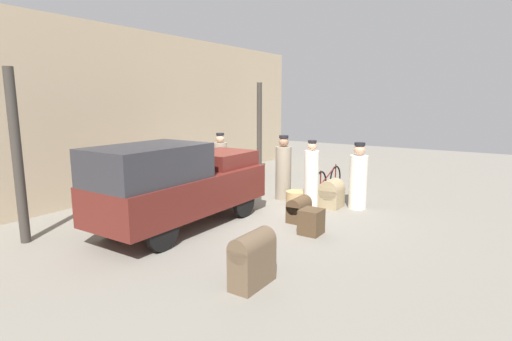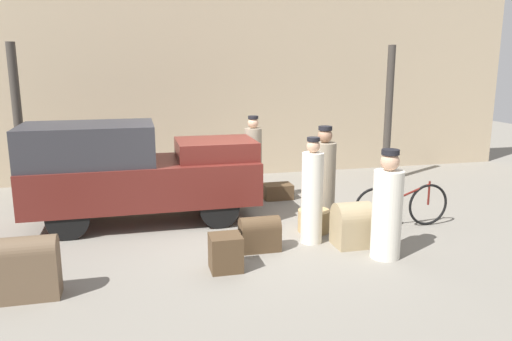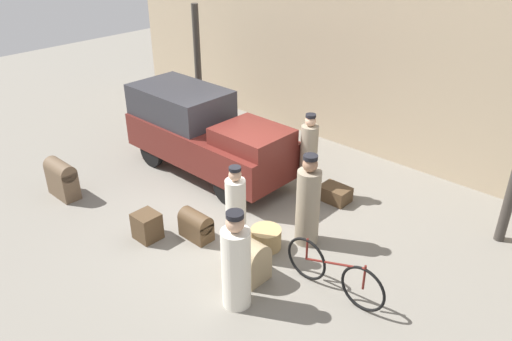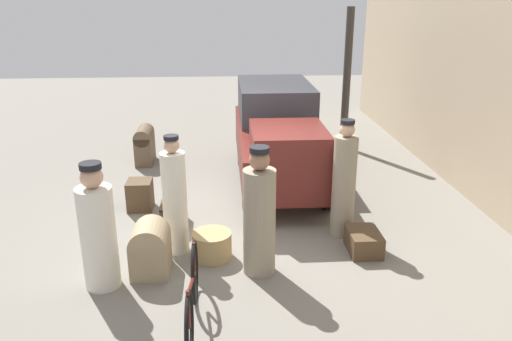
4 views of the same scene
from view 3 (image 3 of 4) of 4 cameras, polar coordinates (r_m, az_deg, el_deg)
ground_plane at (r=9.67m, az=-1.68°, el=-5.01°), size 30.00×30.00×0.00m
station_building_facade at (r=11.77m, az=12.48°, el=12.48°), size 16.00×0.15×4.50m
canopy_pillar_left at (r=13.31m, az=-6.66°, el=11.70°), size 0.18×0.18×3.17m
truck at (r=10.88m, az=-5.99°, el=4.47°), size 3.96×1.51×1.77m
bicycle at (r=7.75m, az=8.85°, el=-11.47°), size 1.76×0.04×0.79m
wicker_basket at (r=8.70m, az=1.14°, el=-7.73°), size 0.54×0.54×0.37m
porter_standing_middle at (r=8.57m, az=5.96°, el=-3.82°), size 0.41×0.41×1.69m
conductor_in_dark_uniform at (r=9.98m, az=6.02°, el=1.35°), size 0.34×0.34×1.76m
porter_lifting_near_truck at (r=7.27m, az=-2.30°, el=-10.68°), size 0.43×0.43×1.60m
porter_with_bicycle at (r=8.20m, az=-2.31°, el=-5.21°), size 0.34×0.34×1.68m
trunk_umber_medium at (r=10.80m, az=-21.31°, el=-0.78°), size 0.74×0.35×0.78m
trunk_barrel_dark at (r=7.96m, az=-0.80°, el=-10.13°), size 0.55×0.48×0.70m
suitcase_small_leather at (r=8.95m, az=-6.88°, el=-6.18°), size 0.60×0.33×0.53m
trunk_wicker_pale at (r=10.15m, az=9.02°, el=-2.63°), size 0.59×0.43×0.31m
suitcase_tan_flat at (r=9.09m, az=-12.34°, el=-6.21°), size 0.43×0.40×0.50m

